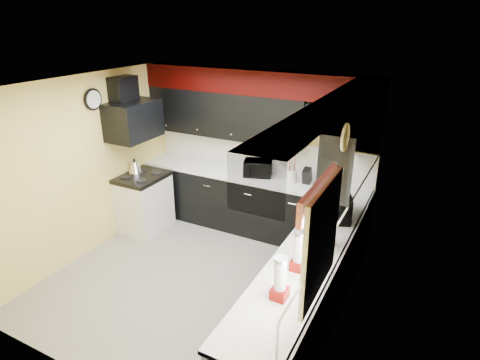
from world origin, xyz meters
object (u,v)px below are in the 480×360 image
at_px(microwave, 332,204).
at_px(kettle, 135,167).
at_px(toaster_oven, 258,168).
at_px(utensil_crock, 292,176).
at_px(knife_block, 307,176).

relative_size(microwave, kettle, 2.88).
distance_m(toaster_oven, microwave, 1.56).
height_order(microwave, utensil_crock, microwave).
relative_size(utensil_crock, knife_block, 0.73).
bearing_deg(kettle, utensil_crock, 17.28).
height_order(toaster_oven, kettle, toaster_oven).
distance_m(microwave, knife_block, 1.02).
xyz_separation_m(utensil_crock, knife_block, (0.22, 0.04, 0.03)).
height_order(knife_block, kettle, knife_block).
relative_size(utensil_crock, kettle, 0.84).
height_order(toaster_oven, knife_block, toaster_oven).
distance_m(microwave, kettle, 3.13).
bearing_deg(utensil_crock, microwave, -44.37).
relative_size(toaster_oven, knife_block, 1.78).
xyz_separation_m(toaster_oven, utensil_crock, (0.54, 0.01, -0.04)).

